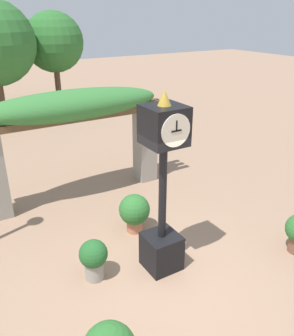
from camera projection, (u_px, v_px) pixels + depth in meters
The scene contains 5 objects.
ground_plane at pixel (157, 280), 6.13m from camera, with size 60.00×60.00×0.00m, color #9E7A60.
pedestal_clock at pixel (163, 191), 5.84m from camera, with size 0.61×0.66×3.19m.
pergola at pixel (74, 118), 8.15m from camera, with size 4.89×1.08×2.65m.
potted_plant_far_left at pixel (134, 211), 7.31m from camera, with size 0.64×0.64×0.83m.
potted_plant_far_right at pixel (94, 257), 6.00m from camera, with size 0.49×0.49×0.75m.
Camera 1 is at (-2.64, -4.05, 4.24)m, focal length 38.00 mm.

